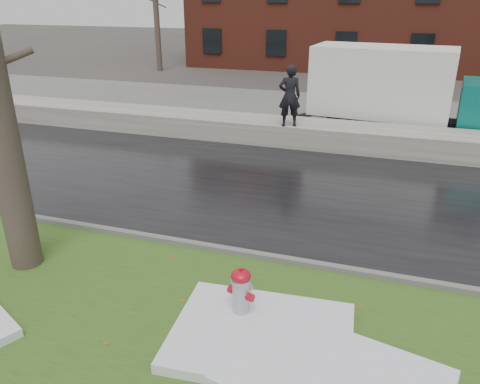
% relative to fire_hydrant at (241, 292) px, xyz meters
% --- Properties ---
extents(ground, '(120.00, 120.00, 0.00)m').
position_rel_fire_hydrant_xyz_m(ground, '(-1.08, 0.86, -0.53)').
color(ground, '#47423D').
rests_on(ground, ground).
extents(verge, '(60.00, 4.50, 0.04)m').
position_rel_fire_hydrant_xyz_m(verge, '(-1.08, -0.39, -0.51)').
color(verge, '#294E1A').
rests_on(verge, ground).
extents(road, '(60.00, 7.00, 0.03)m').
position_rel_fire_hydrant_xyz_m(road, '(-1.08, 5.36, -0.52)').
color(road, black).
rests_on(road, ground).
extents(parking_lot, '(60.00, 9.00, 0.03)m').
position_rel_fire_hydrant_xyz_m(parking_lot, '(-1.08, 13.86, -0.52)').
color(parking_lot, slate).
rests_on(parking_lot, ground).
extents(curb, '(60.00, 0.15, 0.14)m').
position_rel_fire_hydrant_xyz_m(curb, '(-1.08, 1.86, -0.46)').
color(curb, slate).
rests_on(curb, ground).
extents(snowbank, '(60.00, 1.60, 0.75)m').
position_rel_fire_hydrant_xyz_m(snowbank, '(-1.08, 9.56, -0.16)').
color(snowbank, '#B2ADA2').
rests_on(snowbank, ground).
extents(bg_tree_left, '(1.40, 1.62, 6.50)m').
position_rel_fire_hydrant_xyz_m(bg_tree_left, '(-13.08, 22.86, 2.80)').
color(bg_tree_left, brown).
rests_on(bg_tree_left, ground).
extents(bg_tree_center, '(1.40, 1.62, 6.50)m').
position_rel_fire_hydrant_xyz_m(bg_tree_center, '(-7.08, 26.86, 2.80)').
color(bg_tree_center, brown).
rests_on(bg_tree_center, ground).
extents(fire_hydrant, '(0.46, 0.43, 0.93)m').
position_rel_fire_hydrant_xyz_m(fire_hydrant, '(0.00, 0.00, 0.00)').
color(fire_hydrant, '#A8A9B0').
rests_on(fire_hydrant, verge).
extents(box_truck, '(9.26, 2.90, 3.06)m').
position_rel_fire_hydrant_xyz_m(box_truck, '(2.36, 11.79, 1.08)').
color(box_truck, black).
rests_on(box_truck, ground).
extents(worker, '(0.83, 0.69, 1.96)m').
position_rel_fire_hydrant_xyz_m(worker, '(-1.28, 8.96, 1.19)').
color(worker, black).
rests_on(worker, snowbank).
extents(snow_patch_near, '(2.74, 2.18, 0.16)m').
position_rel_fire_hydrant_xyz_m(snow_patch_near, '(0.44, -0.38, -0.41)').
color(snow_patch_near, white).
rests_on(snow_patch_near, verge).
extents(snow_patch_side, '(3.13, 2.38, 0.18)m').
position_rel_fire_hydrant_xyz_m(snow_patch_side, '(1.55, -0.90, -0.40)').
color(snow_patch_side, white).
rests_on(snow_patch_side, verge).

